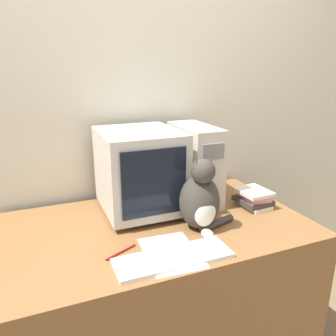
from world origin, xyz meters
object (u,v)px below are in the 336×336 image
Objects in this scene: computer_tower at (195,164)px; cat at (201,199)px; book_stack at (253,198)px; pen at (121,252)px; crt_monitor at (140,171)px; keyboard at (174,258)px.

computer_tower reaches higher than cat.
book_stack is 1.45× the size of pen.
computer_tower is 0.37m from book_stack.
crt_monitor reaches higher than cat.
keyboard is at bearing -131.61° from cat.
computer_tower is 0.91× the size of keyboard.
book_stack is 0.80m from pen.
keyboard is at bearing -92.80° from crt_monitor.
cat is (0.22, 0.20, 0.13)m from keyboard.
computer_tower is at bearing 36.50° from pen.
computer_tower reaches higher than keyboard.
cat is (0.20, -0.29, -0.08)m from crt_monitor.
pen is at bearing -143.50° from computer_tower.
computer_tower is at bearing 74.14° from cat.
computer_tower is 1.20× the size of cat.
computer_tower is 0.66m from keyboard.
book_stack is (0.25, -0.21, -0.16)m from computer_tower.
book_stack reaches higher than pen.
cat is (-0.13, -0.32, -0.07)m from computer_tower.
crt_monitor is 1.04× the size of computer_tower.
computer_tower is 2.09× the size of book_stack.
crt_monitor reaches higher than computer_tower.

